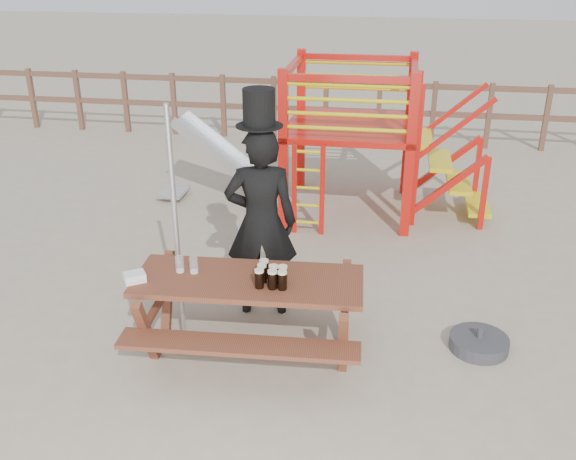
% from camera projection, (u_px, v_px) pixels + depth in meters
% --- Properties ---
extents(ground, '(60.00, 60.00, 0.00)m').
position_uv_depth(ground, '(296.00, 349.00, 6.02)').
color(ground, tan).
rests_on(ground, ground).
extents(back_fence, '(15.09, 0.09, 1.20)m').
position_uv_depth(back_fence, '(352.00, 104.00, 12.03)').
color(back_fence, brown).
rests_on(back_fence, ground).
extents(playground_fort, '(4.71, 1.84, 2.10)m').
position_uv_depth(playground_fort, '(345.00, 136.00, 8.79)').
color(playground_fort, red).
rests_on(playground_fort, ground).
extents(picnic_table, '(2.09, 1.50, 0.78)m').
position_uv_depth(picnic_table, '(249.00, 307.00, 5.77)').
color(picnic_table, brown).
rests_on(picnic_table, ground).
extents(man_with_hat, '(0.78, 0.58, 2.30)m').
position_uv_depth(man_with_hat, '(261.00, 218.00, 6.27)').
color(man_with_hat, black).
rests_on(man_with_hat, ground).
extents(metal_pole, '(0.05, 0.05, 2.28)m').
position_uv_depth(metal_pole, '(176.00, 228.00, 5.78)').
color(metal_pole, '#B2B2B7').
rests_on(metal_pole, ground).
extents(parasol_base, '(0.55, 0.55, 0.23)m').
position_uv_depth(parasol_base, '(479.00, 343.00, 6.00)').
color(parasol_base, '#353539').
rests_on(parasol_base, ground).
extents(paper_bag, '(0.23, 0.22, 0.08)m').
position_uv_depth(paper_bag, '(135.00, 277.00, 5.59)').
color(paper_bag, white).
rests_on(paper_bag, picnic_table).
extents(stout_pints, '(0.28, 0.27, 0.17)m').
position_uv_depth(stout_pints, '(271.00, 275.00, 5.52)').
color(stout_pints, black).
rests_on(stout_pints, picnic_table).
extents(empty_glasses, '(0.21, 0.08, 0.15)m').
position_uv_depth(empty_glasses, '(187.00, 265.00, 5.74)').
color(empty_glasses, silver).
rests_on(empty_glasses, picnic_table).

